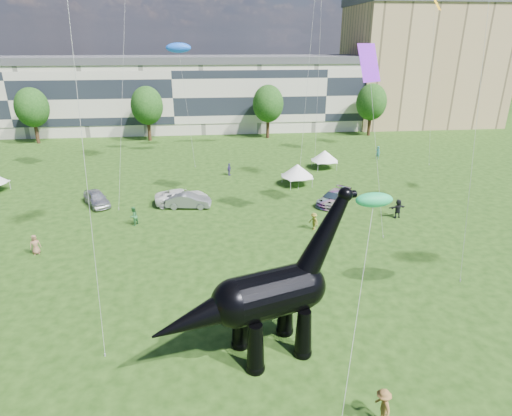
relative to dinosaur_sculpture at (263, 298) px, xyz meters
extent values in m
plane|color=#16330C|center=(-0.52, 0.91, -3.50)|extent=(220.00, 220.00, 0.00)
cube|color=beige|center=(-8.52, 62.91, 2.50)|extent=(78.00, 11.00, 12.00)
cube|color=tan|center=(39.48, 65.91, 7.50)|extent=(28.00, 18.00, 22.00)
cylinder|color=#382314|center=(-30.52, 53.91, -1.90)|extent=(0.56, 0.56, 3.20)
ellipsoid|color=#14380F|center=(-30.52, 53.91, 2.82)|extent=(5.20, 5.20, 6.24)
cylinder|color=#382314|center=(-12.52, 53.91, -1.90)|extent=(0.56, 0.56, 3.20)
ellipsoid|color=#14380F|center=(-12.52, 53.91, 2.82)|extent=(5.20, 5.20, 6.24)
cylinder|color=#382314|center=(7.48, 53.91, -1.90)|extent=(0.56, 0.56, 3.20)
ellipsoid|color=#14380F|center=(7.48, 53.91, 2.82)|extent=(5.20, 5.20, 6.24)
cylinder|color=#382314|center=(25.48, 53.91, -1.90)|extent=(0.56, 0.56, 3.20)
ellipsoid|color=#14380F|center=(25.48, 53.91, 2.82)|extent=(5.20, 5.20, 6.24)
cone|color=black|center=(-0.54, -1.26, -2.09)|extent=(1.23, 1.23, 2.82)
sphere|color=black|center=(-0.54, -1.26, -3.33)|extent=(1.03, 1.03, 1.03)
cone|color=black|center=(-1.19, 0.70, -2.09)|extent=(1.23, 1.23, 2.82)
sphere|color=black|center=(-1.19, 0.70, -3.33)|extent=(1.03, 1.03, 1.03)
cone|color=black|center=(2.14, -0.38, -2.09)|extent=(1.23, 1.23, 2.82)
sphere|color=black|center=(2.14, -0.38, -3.33)|extent=(1.03, 1.03, 1.03)
cone|color=black|center=(1.49, 1.58, -2.09)|extent=(1.23, 1.23, 2.82)
sphere|color=black|center=(1.49, 1.58, -3.33)|extent=(1.03, 1.03, 1.03)
cylinder|color=black|center=(0.39, 0.13, 0.16)|extent=(4.54, 3.64, 2.53)
sphere|color=black|center=(-1.49, -0.49, 0.16)|extent=(2.53, 2.53, 2.53)
sphere|color=black|center=(2.26, 0.74, 0.16)|extent=(2.44, 2.44, 2.44)
cone|color=black|center=(3.35, 1.10, 2.88)|extent=(3.80, 2.44, 4.97)
sphere|color=black|center=(4.43, 1.46, 5.03)|extent=(0.79, 0.79, 0.79)
cylinder|color=black|center=(4.70, 1.55, 4.98)|extent=(0.75, 0.60, 0.41)
cone|color=black|center=(-3.32, -1.10, -0.15)|extent=(5.33, 3.43, 2.76)
imported|color=#BCBBC1|center=(-14.28, 23.93, -2.73)|extent=(3.78, 4.82, 1.54)
imported|color=gray|center=(-4.88, 22.28, -2.75)|extent=(4.68, 2.04, 1.50)
imported|color=white|center=(-5.56, 23.32, -2.74)|extent=(5.68, 2.95, 1.53)
imported|color=#595960|center=(10.02, 21.61, -2.80)|extent=(4.77, 4.87, 1.41)
cube|color=white|center=(7.48, 28.13, -2.44)|extent=(3.41, 3.41, 0.12)
cone|color=white|center=(7.48, 28.13, -1.67)|extent=(4.31, 4.31, 1.44)
cylinder|color=#999999|center=(6.43, 26.54, -2.97)|extent=(0.06, 0.06, 1.06)
cylinder|color=#999999|center=(9.07, 27.08, -2.97)|extent=(0.06, 0.06, 1.06)
cylinder|color=#999999|center=(5.89, 29.18, -2.97)|extent=(0.06, 0.06, 1.06)
cylinder|color=#999999|center=(8.52, 29.72, -2.97)|extent=(0.06, 0.06, 1.06)
cube|color=white|center=(12.44, 34.66, -2.50)|extent=(2.93, 2.93, 0.11)
cone|color=white|center=(12.44, 34.66, -1.76)|extent=(3.71, 3.71, 1.37)
cylinder|color=#999999|center=(11.26, 33.30, -3.00)|extent=(0.05, 0.05, 1.01)
cylinder|color=#999999|center=(13.81, 33.48, -3.00)|extent=(0.05, 0.05, 1.01)
cylinder|color=#999999|center=(11.07, 35.85, -3.00)|extent=(0.05, 0.05, 1.01)
cylinder|color=#999999|center=(13.63, 36.03, -3.00)|extent=(0.05, 0.05, 1.01)
cylinder|color=#999999|center=(-25.32, 30.18, -2.99)|extent=(0.06, 0.06, 1.03)
imported|color=#26498E|center=(6.58, 11.46, -2.70)|extent=(0.61, 0.70, 1.60)
imported|color=black|center=(15.12, 17.45, -2.56)|extent=(1.81, 0.87, 1.88)
imported|color=#2C6F38|center=(-9.69, 18.37, -2.61)|extent=(1.04, 1.10, 1.79)
imported|color=olive|center=(6.50, 15.60, -2.70)|extent=(1.04, 1.20, 1.61)
imported|color=brown|center=(4.70, -5.11, -2.59)|extent=(0.73, 1.21, 1.83)
imported|color=#885F44|center=(-16.58, 13.41, -2.68)|extent=(0.95, 0.82, 1.64)
imported|color=#423271|center=(-0.22, 32.82, -2.72)|extent=(0.77, 0.99, 1.57)
imported|color=teal|center=(21.22, 38.44, -2.57)|extent=(0.75, 0.81, 1.86)
ellipsoid|color=blue|center=(-6.15, 42.68, 11.37)|extent=(3.60, 3.13, 1.30)
ellipsoid|color=#189F54|center=(5.89, 1.16, 4.79)|extent=(2.17, 1.73, 0.77)
plane|color=purple|center=(10.48, 16.16, 10.72)|extent=(3.09, 2.42, 2.90)
camera|label=1|loc=(-2.39, -18.71, 12.55)|focal=30.00mm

